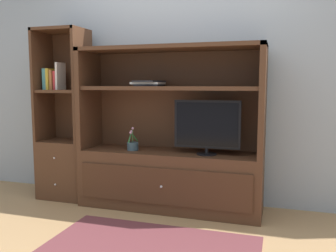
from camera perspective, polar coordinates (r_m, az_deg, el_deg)
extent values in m
plane|color=tan|center=(3.23, -1.92, -15.13)|extent=(8.00, 8.00, 0.00)
cube|color=#9EA8B2|center=(3.72, 1.87, 9.79)|extent=(6.00, 0.10, 2.80)
cube|color=#4C2D1C|center=(3.50, 0.25, -8.55)|extent=(1.76, 0.47, 0.56)
cube|color=#462A19|center=(3.28, -1.02, -9.62)|extent=(1.62, 0.02, 0.34)
sphere|color=silver|center=(3.26, -1.10, -9.68)|extent=(0.02, 0.02, 0.02)
cube|color=#4C2D1C|center=(3.72, -12.46, 4.30)|extent=(0.05, 0.47, 0.99)
cube|color=#4C2D1C|center=(3.23, 14.91, 3.89)|extent=(0.05, 0.47, 0.99)
cube|color=#4C2D1C|center=(3.59, 1.31, 4.37)|extent=(1.76, 0.02, 0.99)
cube|color=#4C2D1C|center=(3.39, 0.26, 12.31)|extent=(1.76, 0.47, 0.04)
cube|color=#4C2D1C|center=(3.38, 0.25, 6.07)|extent=(1.66, 0.42, 0.04)
cylinder|color=black|center=(3.30, 6.19, -4.44)|extent=(0.18, 0.18, 0.01)
cylinder|color=black|center=(3.29, 6.19, -3.93)|extent=(0.03, 0.03, 0.05)
cube|color=black|center=(3.26, 6.25, 0.28)|extent=(0.61, 0.02, 0.44)
cube|color=black|center=(3.24, 6.20, 0.26)|extent=(0.57, 0.00, 0.39)
cylinder|color=#384C56|center=(3.50, -5.65, -3.23)|extent=(0.11, 0.11, 0.08)
cylinder|color=#3D6B33|center=(3.49, -5.67, -1.43)|extent=(0.01, 0.01, 0.15)
cube|color=#2D7A38|center=(3.47, -5.32, -1.84)|extent=(0.03, 0.10, 0.10)
cube|color=#2D7A38|center=(3.50, -6.09, -1.78)|extent=(0.01, 0.09, 0.11)
sphere|color=#DB9EC6|center=(3.48, -5.67, -0.38)|extent=(0.02, 0.02, 0.02)
sphere|color=#DB9EC6|center=(3.47, -5.88, -0.87)|extent=(0.02, 0.02, 0.02)
sphere|color=#DB9EC6|center=(3.48, -5.96, -1.06)|extent=(0.03, 0.03, 0.03)
cube|color=black|center=(3.44, -2.97, 6.53)|extent=(0.26, 0.31, 0.02)
cube|color=silver|center=(3.44, -3.20, 6.83)|extent=(0.29, 0.29, 0.02)
cube|color=black|center=(3.43, -2.98, 7.13)|extent=(0.24, 0.34, 0.02)
cube|color=#4C2D1C|center=(3.98, -16.05, -6.56)|extent=(0.50, 0.37, 0.61)
sphere|color=silver|center=(3.80, -17.71, -4.91)|extent=(0.02, 0.02, 0.02)
sphere|color=silver|center=(3.86, -17.57, -8.90)|extent=(0.02, 0.02, 0.02)
cube|color=#4C2D1C|center=(4.02, -19.30, 6.11)|extent=(0.03, 0.37, 1.15)
cube|color=#4C2D1C|center=(3.75, -13.44, 6.29)|extent=(0.03, 0.37, 1.15)
cube|color=#4C2D1C|center=(4.03, -15.05, 6.26)|extent=(0.50, 0.02, 1.15)
cube|color=#4C2D1C|center=(3.88, -16.44, 5.36)|extent=(0.44, 0.34, 0.03)
cube|color=#4C2D1C|center=(3.92, -16.75, 14.43)|extent=(0.50, 0.37, 0.03)
cube|color=teal|center=(3.98, -18.54, 7.10)|extent=(0.04, 0.16, 0.22)
cube|color=gold|center=(3.95, -18.10, 7.12)|extent=(0.03, 0.17, 0.22)
cube|color=#A56638|center=(3.93, -17.65, 7.00)|extent=(0.03, 0.15, 0.20)
cube|color=red|center=(3.91, -17.16, 6.96)|extent=(0.04, 0.13, 0.19)
cube|color=silver|center=(3.89, -16.79, 7.63)|extent=(0.03, 0.16, 0.28)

